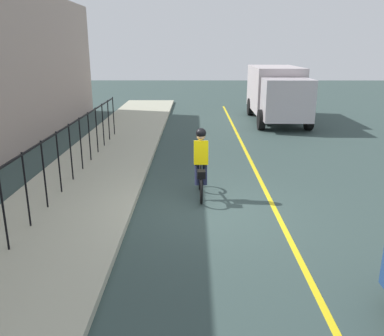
% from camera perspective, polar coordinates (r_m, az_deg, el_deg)
% --- Properties ---
extents(ground_plane, '(80.00, 80.00, 0.00)m').
position_cam_1_polar(ground_plane, '(9.60, 2.40, -6.33)').
color(ground_plane, '#324441').
extents(lane_line_centre, '(36.00, 0.12, 0.01)m').
position_cam_1_polar(lane_line_centre, '(9.79, 11.86, -6.20)').
color(lane_line_centre, yellow).
rests_on(lane_line_centre, ground).
extents(sidewalk, '(40.00, 3.20, 0.15)m').
position_cam_1_polar(sidewalk, '(10.03, -17.48, -5.61)').
color(sidewalk, '#ABAA93').
rests_on(sidewalk, ground).
extents(iron_fence, '(14.54, 0.04, 1.60)m').
position_cam_1_polar(iron_fence, '(10.71, -18.49, 2.23)').
color(iron_fence, black).
rests_on(iron_fence, sidewalk).
extents(cyclist_lead, '(1.71, 0.37, 1.83)m').
position_cam_1_polar(cyclist_lead, '(10.27, 1.27, 0.64)').
color(cyclist_lead, black).
rests_on(cyclist_lead, ground).
extents(box_truck_background, '(6.75, 2.63, 2.78)m').
position_cam_1_polar(box_truck_background, '(21.90, 11.93, 10.58)').
color(box_truck_background, '#BDB0B3').
rests_on(box_truck_background, ground).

